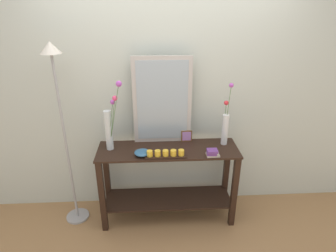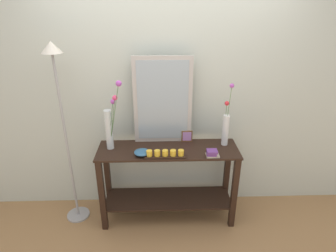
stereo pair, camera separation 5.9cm
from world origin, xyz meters
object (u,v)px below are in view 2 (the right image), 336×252
at_px(tall_vase_left, 110,125).
at_px(picture_frame_small, 187,136).
at_px(book_stack, 212,153).
at_px(floor_lamp, 61,109).
at_px(console_table, 168,176).
at_px(vase_right, 226,126).
at_px(candle_tray, 165,154).
at_px(decorative_bowl, 142,152).
at_px(mirror_leaning, 163,101).

distance_m(tall_vase_left, picture_frame_small, 0.79).
height_order(book_stack, floor_lamp, floor_lamp).
distance_m(tall_vase_left, floor_lamp, 0.47).
bearing_deg(floor_lamp, console_table, -1.44).
bearing_deg(vase_right, candle_tray, -159.22).
bearing_deg(candle_tray, vase_right, 20.78).
bearing_deg(decorative_bowl, picture_frame_small, 30.69).
xyz_separation_m(vase_right, floor_lamp, (-1.57, -0.06, 0.23)).
distance_m(decorative_bowl, book_stack, 0.66).
xyz_separation_m(tall_vase_left, book_stack, (0.96, -0.18, -0.23)).
distance_m(tall_vase_left, decorative_bowl, 0.40).
distance_m(console_table, vase_right, 0.78).
bearing_deg(decorative_bowl, console_table, 23.48).
xyz_separation_m(console_table, vase_right, (0.58, 0.08, 0.52)).
xyz_separation_m(picture_frame_small, floor_lamp, (-1.19, -0.13, 0.37)).
distance_m(vase_right, candle_tray, 0.67).
bearing_deg(vase_right, floor_lamp, -177.90).
relative_size(console_table, candle_tray, 3.55).
relative_size(tall_vase_left, candle_tray, 1.84).
bearing_deg(floor_lamp, candle_tray, -10.29).
height_order(vase_right, picture_frame_small, vase_right).
height_order(tall_vase_left, floor_lamp, floor_lamp).
relative_size(mirror_leaning, tall_vase_left, 1.22).
bearing_deg(tall_vase_left, console_table, -2.47).
xyz_separation_m(picture_frame_small, book_stack, (0.21, -0.31, -0.03)).
bearing_deg(picture_frame_small, book_stack, -56.52).
distance_m(console_table, tall_vase_left, 0.80).
relative_size(picture_frame_small, book_stack, 0.97).
distance_m(console_table, floor_lamp, 1.24).
relative_size(book_stack, floor_lamp, 0.07).
relative_size(candle_tray, picture_frame_small, 3.25).
xyz_separation_m(tall_vase_left, decorative_bowl, (0.30, -0.13, -0.23)).
bearing_deg(vase_right, decorative_bowl, -167.01).
height_order(mirror_leaning, vase_right, mirror_leaning).
height_order(candle_tray, decorative_bowl, candle_tray).
xyz_separation_m(tall_vase_left, candle_tray, (0.52, -0.17, -0.23)).
xyz_separation_m(book_stack, floor_lamp, (-1.40, 0.18, 0.40)).
relative_size(mirror_leaning, floor_lamp, 0.47).
relative_size(mirror_leaning, book_stack, 7.05).
relative_size(console_table, mirror_leaning, 1.58).
height_order(vase_right, floor_lamp, floor_lamp).
bearing_deg(vase_right, console_table, -171.90).
bearing_deg(decorative_bowl, mirror_leaning, 54.51).
relative_size(tall_vase_left, floor_lamp, 0.39).
xyz_separation_m(mirror_leaning, book_stack, (0.45, -0.33, -0.41)).
relative_size(decorative_bowl, floor_lamp, 0.08).
relative_size(mirror_leaning, decorative_bowl, 5.89).
distance_m(console_table, picture_frame_small, 0.46).
relative_size(tall_vase_left, book_stack, 5.79).
xyz_separation_m(decorative_bowl, floor_lamp, (-0.74, 0.13, 0.40)).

